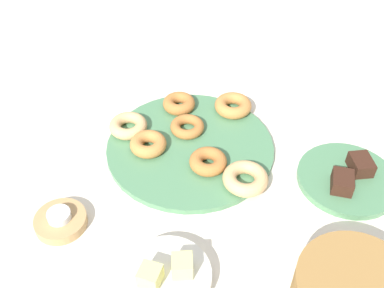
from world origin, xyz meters
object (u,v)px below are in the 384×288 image
Objects in this scene: donut_1 at (208,162)px; melon_chunk_left at (182,266)px; cake_plate at (347,179)px; brownie_far at (342,182)px; donut_6 at (179,103)px; donut_0 at (245,178)px; brownie_near at (361,165)px; donut_3 at (148,143)px; tealight at (59,215)px; candle_holder at (61,221)px; fruit_bowl at (167,278)px; donut_2 at (187,127)px; melon_chunk_right at (150,276)px; donut_5 at (128,126)px; donut_plate at (190,147)px; donut_4 at (233,106)px.

melon_chunk_left is (0.09, 0.26, 0.02)m from donut_1.
cake_plate is 3.84× the size of brownie_far.
cake_plate is (-0.33, 0.28, -0.02)m from donut_6.
brownie_near is at bearing -179.44° from donut_0.
tealight is (0.18, 0.18, 0.00)m from donut_3.
candle_holder is 0.65× the size of fruit_bowl.
donut_0 reaches higher than donut_2.
melon_chunk_left reaches higher than donut_2.
donut_6 is at bearing -130.66° from candle_holder.
donut_1 is at bearing 148.19° from donut_3.
donut_0 is 0.30m from melon_chunk_right.
donut_1 is at bearing -20.84° from brownie_far.
melon_chunk_left is at bearing 51.74° from donut_0.
fruit_bowl is (0.08, 0.47, -0.01)m from donut_6.
candle_holder is (0.14, 0.25, -0.02)m from donut_5.
brownie_near is 0.46m from melon_chunk_left.
donut_6 is at bearing -152.52° from donut_5.
brownie_near is at bearing 159.51° from donut_plate.
donut_5 is at bearing -22.47° from brownie_near.
donut_5 is at bearing -8.64° from donut_2.
fruit_bowl is (0.21, 0.44, -0.01)m from donut_4.
donut_2 is 0.79× the size of candle_holder.
cake_plate is 2.08× the size of candle_holder.
cake_plate is (-0.32, 0.15, 0.00)m from donut_plate.
melon_chunk_right is at bearing 134.55° from tealight.
donut_plate is 0.38m from brownie_near.
donut_5 is at bearing -25.51° from cake_plate.
donut_6 is 2.24× the size of melon_chunk_left.
donut_4 is at bearing -171.43° from donut_5.
donut_6 is (0.01, -0.09, 0.00)m from donut_2.
donut_4 is at bearing -144.44° from tealight.
donut_1 is at bearing 62.99° from donut_4.
donut_2 is 0.39m from melon_chunk_left.
brownie_far is at bearing 36.03° from brownie_near.
melon_chunk_left is at bearing 180.00° from fruit_bowl.
donut_3 is 1.03× the size of donut_6.
donut_1 is 0.21m from donut_6.
donut_6 is 0.51× the size of fruit_bowl.
donut_4 is at bearing -46.58° from brownie_near.
cake_plate is 0.48m from melon_chunk_right.
donut_0 reaches higher than cake_plate.
melon_chunk_right is (0.06, 0.01, 0.00)m from melon_chunk_left.
donut_1 is 0.52× the size of fruit_bowl.
donut_2 is 0.37m from brownie_far.
donut_3 and donut_6 have the same top height.
melon_chunk_left is 0.06m from melon_chunk_right.
brownie_far is 0.57m from tealight.
donut_5 is (0.14, -0.07, 0.02)m from donut_plate.
donut_1 is 0.28m from brownie_far.
donut_0 is 1.05× the size of donut_4.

